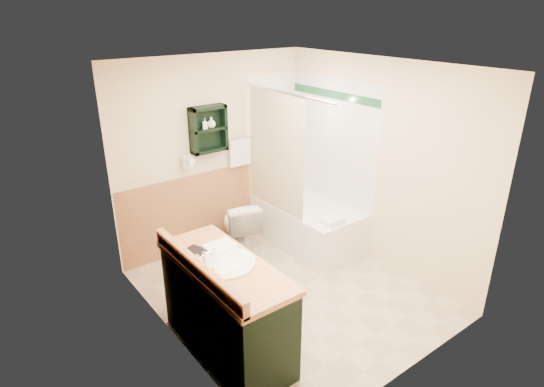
# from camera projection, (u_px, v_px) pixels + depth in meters

# --- Properties ---
(floor) EXTENTS (3.00, 3.00, 0.00)m
(floor) POSITION_uv_depth(u_px,v_px,m) (289.00, 292.00, 4.96)
(floor) COLOR #C1A98D
(floor) RESTS_ON ground
(back_wall) EXTENTS (2.60, 0.04, 2.40)m
(back_wall) POSITION_uv_depth(u_px,v_px,m) (212.00, 154.00, 5.62)
(back_wall) COLOR #F8E8C2
(back_wall) RESTS_ON ground
(left_wall) EXTENTS (0.04, 3.00, 2.40)m
(left_wall) POSITION_uv_depth(u_px,v_px,m) (167.00, 227.00, 3.76)
(left_wall) COLOR #F8E8C2
(left_wall) RESTS_ON ground
(right_wall) EXTENTS (0.04, 3.00, 2.40)m
(right_wall) POSITION_uv_depth(u_px,v_px,m) (379.00, 164.00, 5.24)
(right_wall) COLOR #F8E8C2
(right_wall) RESTS_ON ground
(ceiling) EXTENTS (2.60, 3.00, 0.04)m
(ceiling) POSITION_uv_depth(u_px,v_px,m) (292.00, 64.00, 4.03)
(ceiling) COLOR white
(ceiling) RESTS_ON back_wall
(wainscot_left) EXTENTS (2.98, 2.98, 1.00)m
(wainscot_left) POSITION_uv_depth(u_px,v_px,m) (178.00, 296.00, 4.05)
(wainscot_left) COLOR #BD7B4D
(wainscot_left) RESTS_ON left_wall
(wainscot_back) EXTENTS (2.58, 2.58, 1.00)m
(wainscot_back) POSITION_uv_depth(u_px,v_px,m) (217.00, 206.00, 5.86)
(wainscot_back) COLOR #BD7B4D
(wainscot_back) RESTS_ON back_wall
(mirror_frame) EXTENTS (1.30, 1.30, 1.00)m
(mirror_frame) POSITION_uv_depth(u_px,v_px,m) (203.00, 215.00, 3.27)
(mirror_frame) COLOR brown
(mirror_frame) RESTS_ON left_wall
(mirror_glass) EXTENTS (1.20, 1.20, 0.90)m
(mirror_glass) POSITION_uv_depth(u_px,v_px,m) (204.00, 215.00, 3.27)
(mirror_glass) COLOR white
(mirror_glass) RESTS_ON left_wall
(tile_right) EXTENTS (1.50, 1.50, 2.10)m
(tile_right) POSITION_uv_depth(u_px,v_px,m) (330.00, 161.00, 5.82)
(tile_right) COLOR white
(tile_right) RESTS_ON right_wall
(tile_back) EXTENTS (0.95, 0.95, 2.10)m
(tile_back) POSITION_uv_depth(u_px,v_px,m) (280.00, 151.00, 6.22)
(tile_back) COLOR white
(tile_back) RESTS_ON back_wall
(tile_accent) EXTENTS (1.50, 1.50, 0.10)m
(tile_accent) POSITION_uv_depth(u_px,v_px,m) (333.00, 95.00, 5.49)
(tile_accent) COLOR #164D2B
(tile_accent) RESTS_ON right_wall
(wall_shelf) EXTENTS (0.45, 0.15, 0.55)m
(wall_shelf) POSITION_uv_depth(u_px,v_px,m) (209.00, 129.00, 5.34)
(wall_shelf) COLOR black
(wall_shelf) RESTS_ON back_wall
(hair_dryer) EXTENTS (0.10, 0.24, 0.18)m
(hair_dryer) POSITION_uv_depth(u_px,v_px,m) (187.00, 162.00, 5.33)
(hair_dryer) COLOR white
(hair_dryer) RESTS_ON back_wall
(towel_bar) EXTENTS (0.40, 0.06, 0.40)m
(towel_bar) POSITION_uv_depth(u_px,v_px,m) (239.00, 139.00, 5.70)
(towel_bar) COLOR silver
(towel_bar) RESTS_ON back_wall
(curtain_rod) EXTENTS (0.03, 1.60, 0.03)m
(curtain_rod) POSITION_uv_depth(u_px,v_px,m) (286.00, 93.00, 5.04)
(curtain_rod) COLOR silver
(curtain_rod) RESTS_ON back_wall
(shower_curtain) EXTENTS (1.05, 1.05, 1.70)m
(shower_curtain) POSITION_uv_depth(u_px,v_px,m) (276.00, 161.00, 5.50)
(shower_curtain) COLOR beige
(shower_curtain) RESTS_ON curtain_rod
(vanity) EXTENTS (0.59, 1.41, 0.90)m
(vanity) POSITION_uv_depth(u_px,v_px,m) (227.00, 308.00, 3.97)
(vanity) COLOR black
(vanity) RESTS_ON ground
(bathtub) EXTENTS (0.81, 1.50, 0.54)m
(bathtub) POSITION_uv_depth(u_px,v_px,m) (306.00, 222.00, 5.95)
(bathtub) COLOR white
(bathtub) RESTS_ON ground
(toilet) EXTENTS (0.59, 0.80, 0.70)m
(toilet) POSITION_uv_depth(u_px,v_px,m) (239.00, 227.00, 5.64)
(toilet) COLOR white
(toilet) RESTS_ON ground
(counter_towel) EXTENTS (0.26, 0.20, 0.04)m
(counter_towel) POSITION_uv_depth(u_px,v_px,m) (220.00, 247.00, 4.03)
(counter_towel) COLOR silver
(counter_towel) RESTS_ON vanity
(vanity_book) EXTENTS (0.15, 0.07, 0.20)m
(vanity_book) POSITION_uv_depth(u_px,v_px,m) (190.00, 246.00, 3.88)
(vanity_book) COLOR black
(vanity_book) RESTS_ON vanity
(tub_towel) EXTENTS (0.24, 0.20, 0.07)m
(tub_towel) POSITION_uv_depth(u_px,v_px,m) (332.00, 221.00, 5.30)
(tub_towel) COLOR silver
(tub_towel) RESTS_ON bathtub
(soap_bottle_a) EXTENTS (0.10, 0.13, 0.06)m
(soap_bottle_a) POSITION_uv_depth(u_px,v_px,m) (205.00, 126.00, 5.30)
(soap_bottle_a) COLOR white
(soap_bottle_a) RESTS_ON wall_shelf
(soap_bottle_b) EXTENTS (0.11, 0.14, 0.10)m
(soap_bottle_b) POSITION_uv_depth(u_px,v_px,m) (211.00, 124.00, 5.34)
(soap_bottle_b) COLOR white
(soap_bottle_b) RESTS_ON wall_shelf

